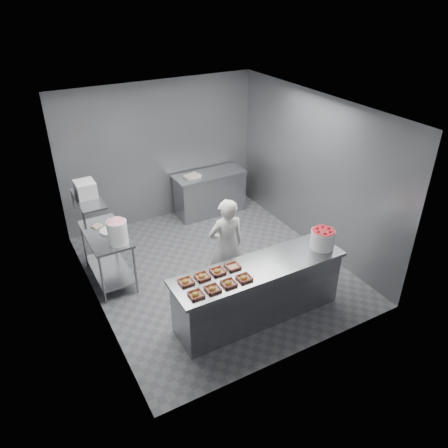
{
  "coord_description": "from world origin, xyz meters",
  "views": [
    {
      "loc": [
        -2.88,
        -5.49,
        4.47
      ],
      "look_at": [
        0.07,
        -0.2,
        0.99
      ],
      "focal_mm": 35.0,
      "sensor_mm": 36.0,
      "label": 1
    }
  ],
  "objects": [
    {
      "name": "wall_left",
      "position": [
        -2.0,
        0.0,
        1.4
      ],
      "size": [
        0.04,
        4.5,
        2.8
      ],
      "primitive_type": "cube",
      "color": "slate",
      "rests_on": "ground"
    },
    {
      "name": "tray_4",
      "position": [
        -1.07,
        -1.2,
        0.92
      ],
      "size": [
        0.19,
        0.18,
        0.06
      ],
      "color": "tan",
      "rests_on": "service_counter"
    },
    {
      "name": "floor",
      "position": [
        0.0,
        0.0,
        0.0
      ],
      "size": [
        4.5,
        4.5,
        0.0
      ],
      "primitive_type": "plane",
      "color": "#4C4C51",
      "rests_on": "ground"
    },
    {
      "name": "back_counter",
      "position": [
        0.9,
        1.9,
        0.45
      ],
      "size": [
        1.5,
        0.6,
        0.9
      ],
      "color": "slate",
      "rests_on": "ground"
    },
    {
      "name": "worker",
      "position": [
        -0.07,
        -0.52,
        0.8
      ],
      "size": [
        0.61,
        0.43,
        1.59
      ],
      "primitive_type": "imported",
      "rotation": [
        0.0,
        0.0,
        3.05
      ],
      "color": "silver",
      "rests_on": "ground"
    },
    {
      "name": "wall_right",
      "position": [
        2.0,
        0.0,
        1.4
      ],
      "size": [
        0.04,
        4.5,
        2.8
      ],
      "primitive_type": "cube",
      "color": "slate",
      "rests_on": "ground"
    },
    {
      "name": "service_counter",
      "position": [
        0.0,
        -1.35,
        0.45
      ],
      "size": [
        2.6,
        0.7,
        0.9
      ],
      "color": "slate",
      "rests_on": "ground"
    },
    {
      "name": "appliance",
      "position": [
        -1.82,
        0.65,
        1.69
      ],
      "size": [
        0.28,
        0.32,
        0.24
      ],
      "primitive_type": "cube",
      "rotation": [
        0.0,
        0.0,
        0.01
      ],
      "color": "gray",
      "rests_on": "wall_shelf"
    },
    {
      "name": "tray_2",
      "position": [
        -0.59,
        -1.5,
        0.92
      ],
      "size": [
        0.19,
        0.18,
        0.06
      ],
      "color": "tan",
      "rests_on": "service_counter"
    },
    {
      "name": "tray_5",
      "position": [
        -0.83,
        -1.2,
        0.92
      ],
      "size": [
        0.19,
        0.18,
        0.06
      ],
      "color": "tan",
      "rests_on": "service_counter"
    },
    {
      "name": "glaze_bucket",
      "position": [
        -1.54,
        0.21,
        1.1
      ],
      "size": [
        0.32,
        0.3,
        0.46
      ],
      "color": "white",
      "rests_on": "prep_table"
    },
    {
      "name": "tray_3",
      "position": [
        -0.35,
        -1.5,
        0.92
      ],
      "size": [
        0.19,
        0.18,
        0.06
      ],
      "color": "tan",
      "rests_on": "service_counter"
    },
    {
      "name": "tray_6",
      "position": [
        -0.59,
        -1.2,
        0.92
      ],
      "size": [
        0.19,
        0.18,
        0.06
      ],
      "color": "tan",
      "rests_on": "service_counter"
    },
    {
      "name": "wall_shelf",
      "position": [
        -1.82,
        0.6,
        1.55
      ],
      "size": [
        0.35,
        0.9,
        0.03
      ],
      "primitive_type": "cube",
      "color": "slate",
      "rests_on": "wall_left"
    },
    {
      "name": "prep_table",
      "position": [
        -1.65,
        0.6,
        0.59
      ],
      "size": [
        0.6,
        1.2,
        0.9
      ],
      "color": "slate",
      "rests_on": "ground"
    },
    {
      "name": "ceiling",
      "position": [
        0.0,
        0.0,
        2.8
      ],
      "size": [
        4.5,
        4.5,
        0.0
      ],
      "primitive_type": "plane",
      "rotation": [
        3.14,
        0.0,
        0.0
      ],
      "color": "white",
      "rests_on": "wall_back"
    },
    {
      "name": "paper_stack",
      "position": [
        0.51,
        1.9,
        0.92
      ],
      "size": [
        0.33,
        0.26,
        0.05
      ],
      "primitive_type": "cube",
      "rotation": [
        0.0,
        0.0,
        0.14
      ],
      "color": "silver",
      "rests_on": "back_counter"
    },
    {
      "name": "tray_0",
      "position": [
        -1.07,
        -1.5,
        0.92
      ],
      "size": [
        0.19,
        0.18,
        0.06
      ],
      "color": "tan",
      "rests_on": "service_counter"
    },
    {
      "name": "rag",
      "position": [
        -1.7,
        0.86,
        0.91
      ],
      "size": [
        0.19,
        0.17,
        0.02
      ],
      "primitive_type": "cube",
      "rotation": [
        0.0,
        0.0,
        0.34
      ],
      "color": "#CCB28C",
      "rests_on": "prep_table"
    },
    {
      "name": "tray_1",
      "position": [
        -0.83,
        -1.5,
        0.92
      ],
      "size": [
        0.19,
        0.18,
        0.06
      ],
      "color": "tan",
      "rests_on": "service_counter"
    },
    {
      "name": "wall_back",
      "position": [
        0.0,
        2.25,
        1.4
      ],
      "size": [
        4.0,
        0.04,
        2.8
      ],
      "primitive_type": "cube",
      "color": "slate",
      "rests_on": "ground"
    },
    {
      "name": "tray_7",
      "position": [
        -0.35,
        -1.2,
        0.92
      ],
      "size": [
        0.19,
        0.18,
        0.04
      ],
      "color": "tan",
      "rests_on": "service_counter"
    },
    {
      "name": "strawberry_tub",
      "position": [
        1.08,
        -1.39,
        1.06
      ],
      "size": [
        0.36,
        0.36,
        0.3
      ],
      "color": "white",
      "rests_on": "service_counter"
    },
    {
      "name": "bucket_lid",
      "position": [
        -1.57,
        0.62,
        0.91
      ],
      "size": [
        0.4,
        0.4,
        0.02
      ],
      "primitive_type": "cylinder",
      "rotation": [
        0.0,
        0.0,
        0.32
      ],
      "color": "white",
      "rests_on": "prep_table"
    }
  ]
}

